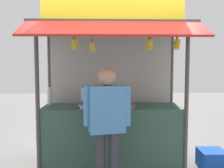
{
  "coord_description": "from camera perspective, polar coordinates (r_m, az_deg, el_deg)",
  "views": [
    {
      "loc": [
        -0.13,
        -3.96,
        1.64
      ],
      "look_at": [
        0.0,
        0.0,
        1.32
      ],
      "focal_mm": 40.61,
      "sensor_mm": 36.0,
      "label": 1
    }
  ],
  "objects": [
    {
      "name": "stall_counter",
      "position": [
        4.13,
        0.0,
        -11.63
      ],
      "size": [
        2.16,
        0.67,
        0.97
      ],
      "primitive_type": "cube",
      "color": "#385B4C",
      "rests_on": "ground"
    },
    {
      "name": "banana_bunch_rightmost",
      "position": [
        3.6,
        8.43,
        8.91
      ],
      "size": [
        0.11,
        0.11,
        0.28
      ],
      "color": "#332D23"
    },
    {
      "name": "stall_structure",
      "position": [
        4.1,
        -0.06,
        3.67
      ],
      "size": [
        2.36,
        1.58,
        2.58
      ],
      "color": "#4C4742",
      "rests_on": "ground"
    },
    {
      "name": "water_bottle_mid_right",
      "position": [
        4.09,
        1.15,
        -3.07
      ],
      "size": [
        0.07,
        0.07,
        0.26
      ],
      "color": "silver",
      "rests_on": "stall_counter"
    },
    {
      "name": "banana_bunch_leftmost",
      "position": [
        3.68,
        14.4,
        8.73
      ],
      "size": [
        0.1,
        0.09,
        0.27
      ],
      "color": "#332D23"
    },
    {
      "name": "water_bottle_right",
      "position": [
        4.24,
        -6.42,
        -2.55
      ],
      "size": [
        0.09,
        0.09,
        0.31
      ],
      "color": "silver",
      "rests_on": "stall_counter"
    },
    {
      "name": "banana_bunch_inner_left",
      "position": [
        3.56,
        -8.41,
        9.0
      ],
      "size": [
        0.1,
        0.1,
        0.27
      ],
      "color": "#332D23"
    },
    {
      "name": "banana_bunch_inner_right",
      "position": [
        3.54,
        -4.48,
        8.42
      ],
      "size": [
        0.1,
        0.09,
        0.3
      ],
      "color": "#332D23"
    },
    {
      "name": "plastic_crate",
      "position": [
        4.46,
        21.56,
        -15.39
      ],
      "size": [
        0.4,
        0.4,
        0.28
      ],
      "primitive_type": "cube",
      "rotation": [
        0.0,
        0.0,
        -0.02
      ],
      "color": "#194CB2",
      "rests_on": "ground"
    },
    {
      "name": "water_bottle_front_right",
      "position": [
        4.18,
        -5.13,
        -3.07
      ],
      "size": [
        0.07,
        0.07,
        0.24
      ],
      "color": "silver",
      "rests_on": "stall_counter"
    },
    {
      "name": "water_bottle_back_left",
      "position": [
        4.02,
        -1.36,
        -3.04
      ],
      "size": [
        0.08,
        0.08,
        0.29
      ],
      "color": "silver",
      "rests_on": "stall_counter"
    },
    {
      "name": "ground_plane",
      "position": [
        4.29,
        0.0,
        -17.87
      ],
      "size": [
        20.0,
        20.0,
        0.0
      ],
      "primitive_type": "plane",
      "color": "slate"
    },
    {
      "name": "magazine_stack_left",
      "position": [
        3.87,
        3.63,
        -4.87
      ],
      "size": [
        0.23,
        0.31,
        0.07
      ],
      "color": "blue",
      "rests_on": "stall_counter"
    },
    {
      "name": "vendor_person",
      "position": [
        3.26,
        -1.1,
        -7.49
      ],
      "size": [
        0.6,
        0.28,
        1.59
      ],
      "rotation": [
        0.0,
        0.0,
        0.2
      ],
      "color": "#383842",
      "rests_on": "ground"
    },
    {
      "name": "water_bottle_back_right",
      "position": [
        4.11,
        -0.45,
        -2.77
      ],
      "size": [
        0.08,
        0.08,
        0.3
      ],
      "color": "silver",
      "rests_on": "stall_counter"
    },
    {
      "name": "magazine_stack_mid_left",
      "position": [
        3.76,
        -5.47,
        -5.0
      ],
      "size": [
        0.27,
        0.32,
        0.09
      ],
      "color": "purple",
      "rests_on": "stall_counter"
    },
    {
      "name": "water_bottle_rear_center",
      "position": [
        4.28,
        -13.87,
        -2.75
      ],
      "size": [
        0.08,
        0.08,
        0.28
      ],
      "color": "silver",
      "rests_on": "stall_counter"
    }
  ]
}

